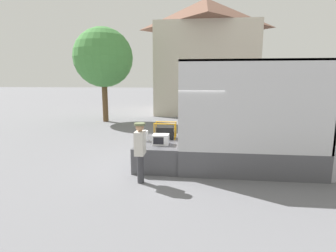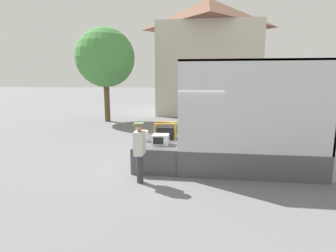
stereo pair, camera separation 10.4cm
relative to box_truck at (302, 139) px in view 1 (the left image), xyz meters
name	(u,v)px [view 1 (the left image)]	position (x,y,z in m)	size (l,w,h in m)	color
ground_plane	(180,164)	(-3.77, 0.00, -0.98)	(160.00, 160.00, 0.00)	slate
box_truck	(302,139)	(0.00, 0.00, 0.00)	(6.37, 2.41, 3.32)	#B2B2B7
tailgate_deck	(160,152)	(-4.46, 0.00, -0.59)	(1.39, 2.29, 0.77)	#4C4C51
microwave	(161,139)	(-4.36, -0.45, -0.04)	(0.50, 0.38, 0.33)	white
portable_generator	(166,132)	(-4.31, 0.44, 0.01)	(0.74, 0.46, 0.56)	black
orange_bucket	(144,136)	(-4.98, -0.03, -0.03)	(0.27, 0.27, 0.34)	silver
worker_person	(140,147)	(-4.74, -1.70, 0.04)	(0.30, 0.44, 1.66)	#38383D
house_backdrop	(205,56)	(-2.71, 15.02, 3.82)	(8.11, 8.30, 9.42)	beige
street_tree	(103,58)	(-9.36, 8.44, 3.18)	(3.80, 3.80, 6.07)	brown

